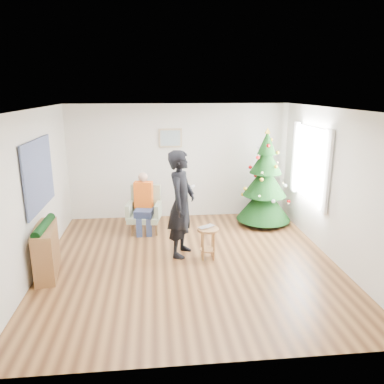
{
  "coord_description": "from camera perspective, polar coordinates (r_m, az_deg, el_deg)",
  "views": [
    {
      "loc": [
        -0.56,
        -5.91,
        2.9
      ],
      "look_at": [
        0.1,
        0.6,
        1.1
      ],
      "focal_mm": 35.0,
      "sensor_mm": 36.0,
      "label": 1
    }
  ],
  "objects": [
    {
      "name": "tapestry",
      "position": [
        6.63,
        -22.32,
        2.47
      ],
      "size": [
        0.03,
        1.5,
        1.15
      ],
      "primitive_type": "cube",
      "color": "black",
      "rests_on": "wall_left"
    },
    {
      "name": "seated_person",
      "position": [
        7.8,
        -7.37,
        -1.62
      ],
      "size": [
        0.42,
        0.57,
        1.26
      ],
      "rotation": [
        0.0,
        0.0,
        -0.17
      ],
      "color": "navy",
      "rests_on": "armchair"
    },
    {
      "name": "armchair",
      "position": [
        7.93,
        -7.22,
        -3.51
      ],
      "size": [
        0.75,
        0.71,
        0.96
      ],
      "rotation": [
        0.0,
        0.0,
        -0.17
      ],
      "color": "#9AA787",
      "rests_on": "floor"
    },
    {
      "name": "wall_right",
      "position": [
        6.84,
        20.96,
        0.82
      ],
      "size": [
        0.0,
        5.0,
        5.0
      ],
      "primitive_type": "plane",
      "rotation": [
        1.57,
        0.0,
        -1.57
      ],
      "color": "silver",
      "rests_on": "floor"
    },
    {
      "name": "stool",
      "position": [
        6.64,
        2.43,
        -7.78
      ],
      "size": [
        0.38,
        0.38,
        0.57
      ],
      "rotation": [
        0.0,
        0.0,
        0.23
      ],
      "color": "brown",
      "rests_on": "floor"
    },
    {
      "name": "game_controller",
      "position": [
        6.48,
        0.14,
        0.83
      ],
      "size": [
        0.08,
        0.13,
        0.04
      ],
      "primitive_type": "cube",
      "rotation": [
        0.0,
        0.0,
        -0.38
      ],
      "color": "white",
      "rests_on": "standing_man"
    },
    {
      "name": "wall_left",
      "position": [
        6.42,
        -23.16,
        -0.31
      ],
      "size": [
        0.0,
        5.0,
        5.0
      ],
      "primitive_type": "plane",
      "rotation": [
        1.57,
        0.0,
        1.57
      ],
      "color": "silver",
      "rests_on": "floor"
    },
    {
      "name": "console",
      "position": [
        6.51,
        -21.31,
        -8.33
      ],
      "size": [
        0.45,
        1.03,
        0.8
      ],
      "primitive_type": "cube",
      "rotation": [
        0.0,
        0.0,
        0.15
      ],
      "color": "brown",
      "rests_on": "floor"
    },
    {
      "name": "wall_front",
      "position": [
        3.81,
        3.24,
        -9.51
      ],
      "size": [
        5.0,
        0.0,
        5.0
      ],
      "primitive_type": "plane",
      "rotation": [
        -1.57,
        0.0,
        0.0
      ],
      "color": "silver",
      "rests_on": "floor"
    },
    {
      "name": "framed_picture",
      "position": [
        8.45,
        -3.33,
        8.22
      ],
      "size": [
        0.52,
        0.05,
        0.42
      ],
      "color": "tan",
      "rests_on": "wall_back"
    },
    {
      "name": "window_panel",
      "position": [
        7.67,
        17.63,
        4.14
      ],
      "size": [
        0.04,
        1.3,
        1.4
      ],
      "primitive_type": "cube",
      "color": "white",
      "rests_on": "wall_right"
    },
    {
      "name": "curtains",
      "position": [
        7.66,
        17.42,
        4.15
      ],
      "size": [
        0.05,
        1.75,
        1.5
      ],
      "color": "white",
      "rests_on": "wall_right"
    },
    {
      "name": "wall_back",
      "position": [
        8.58,
        -1.95,
        4.63
      ],
      "size": [
        5.0,
        0.0,
        5.0
      ],
      "primitive_type": "plane",
      "rotation": [
        1.57,
        0.0,
        0.0
      ],
      "color": "silver",
      "rests_on": "floor"
    },
    {
      "name": "standing_man",
      "position": [
        6.58,
        -1.65,
        -1.82
      ],
      "size": [
        0.68,
        0.81,
        1.91
      ],
      "primitive_type": "imported",
      "rotation": [
        0.0,
        0.0,
        1.19
      ],
      "color": "black",
      "rests_on": "floor"
    },
    {
      "name": "laptop",
      "position": [
        6.53,
        2.46,
        -5.44
      ],
      "size": [
        0.37,
        0.34,
        0.02
      ],
      "primitive_type": "imported",
      "rotation": [
        0.0,
        0.0,
        0.58
      ],
      "color": "silver",
      "rests_on": "stool"
    },
    {
      "name": "floor",
      "position": [
        6.61,
        -0.35,
        -10.65
      ],
      "size": [
        5.0,
        5.0,
        0.0
      ],
      "primitive_type": "plane",
      "color": "brown",
      "rests_on": "ground"
    },
    {
      "name": "garland",
      "position": [
        6.36,
        -21.68,
        -4.85
      ],
      "size": [
        0.14,
        0.9,
        0.14
      ],
      "primitive_type": "cylinder",
      "rotation": [
        1.57,
        0.0,
        0.0
      ],
      "color": "black",
      "rests_on": "console"
    },
    {
      "name": "ceiling",
      "position": [
        5.94,
        -0.39,
        12.48
      ],
      "size": [
        5.0,
        5.0,
        0.0
      ],
      "primitive_type": "plane",
      "rotation": [
        3.14,
        0.0,
        0.0
      ],
      "color": "white",
      "rests_on": "wall_back"
    },
    {
      "name": "christmas_tree",
      "position": [
        8.28,
        11.05,
        1.54
      ],
      "size": [
        1.18,
        1.18,
        2.13
      ],
      "rotation": [
        0.0,
        0.0,
        -0.35
      ],
      "color": "#3F2816",
      "rests_on": "floor"
    }
  ]
}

